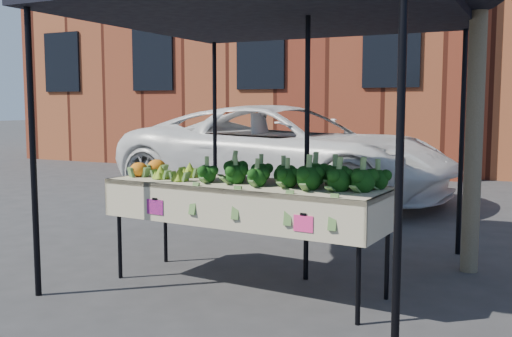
# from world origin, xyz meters

# --- Properties ---
(ground) EXTENTS (90.00, 90.00, 0.00)m
(ground) POSITION_xyz_m (0.00, 0.00, 0.00)
(ground) COLOR #2F2F31
(table) EXTENTS (2.46, 0.98, 0.90)m
(table) POSITION_xyz_m (0.19, -0.07, 0.45)
(table) COLOR #BEB495
(table) RESTS_ON ground
(canopy) EXTENTS (3.16, 3.16, 2.74)m
(canopy) POSITION_xyz_m (0.21, 0.48, 1.37)
(canopy) COLOR black
(canopy) RESTS_ON ground
(broccoli_heap) EXTENTS (1.58, 0.55, 0.23)m
(broccoli_heap) POSITION_xyz_m (0.58, -0.04, 1.02)
(broccoli_heap) COLOR black
(broccoli_heap) RESTS_ON table
(romanesco_cluster) EXTENTS (0.41, 0.45, 0.18)m
(romanesco_cluster) POSITION_xyz_m (-0.47, -0.08, 0.99)
(romanesco_cluster) COLOR #93A321
(romanesco_cluster) RESTS_ON table
(cauliflower_pair) EXTENTS (0.21, 0.41, 0.16)m
(cauliflower_pair) POSITION_xyz_m (-0.84, -0.00, 0.98)
(cauliflower_pair) COLOR orange
(cauliflower_pair) RESTS_ON table
(vehicle) EXTENTS (1.73, 2.66, 5.54)m
(vehicle) POSITION_xyz_m (-1.38, 4.48, 2.77)
(vehicle) COLOR white
(vehicle) RESTS_ON ground
(street_tree) EXTENTS (2.32, 2.32, 4.58)m
(street_tree) POSITION_xyz_m (1.84, 1.30, 2.29)
(street_tree) COLOR #1E4C14
(street_tree) RESTS_ON ground
(building_left) EXTENTS (12.00, 8.00, 9.00)m
(building_left) POSITION_xyz_m (-5.00, 12.00, 4.50)
(building_left) COLOR maroon
(building_left) RESTS_ON ground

